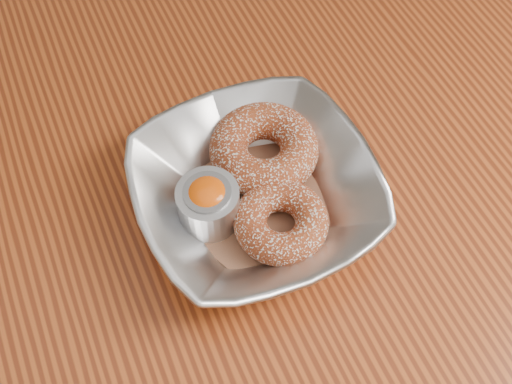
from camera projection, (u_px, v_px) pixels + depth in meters
name	position (u px, v px, depth m)	size (l,w,h in m)	color
ground_plane	(296.00, 351.00, 1.29)	(4.00, 4.00, 0.00)	#565659
table	(327.00, 197.00, 0.73)	(1.20, 0.80, 0.75)	#8C3916
serving_bowl	(256.00, 193.00, 0.59)	(0.23, 0.23, 0.06)	silver
parchment	(256.00, 203.00, 0.60)	(0.14, 0.14, 0.00)	brown
donut_back	(264.00, 149.00, 0.61)	(0.11, 0.11, 0.04)	#903919
donut_front	(281.00, 222.00, 0.57)	(0.09, 0.09, 0.03)	#903919
ramekin	(208.00, 203.00, 0.57)	(0.06, 0.06, 0.06)	silver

